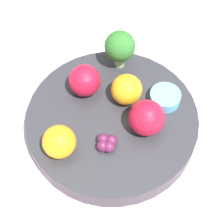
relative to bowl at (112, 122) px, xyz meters
name	(u,v)px	position (x,y,z in m)	size (l,w,h in m)	color
ground_plane	(112,134)	(0.00, 0.00, -0.04)	(6.00, 6.00, 0.00)	gray
table_surface	(112,131)	(0.00, 0.00, -0.03)	(1.20, 1.20, 0.02)	silver
bowl	(112,122)	(0.00, 0.00, 0.00)	(0.26, 0.26, 0.03)	#2D2D33
broccoli	(120,47)	(0.08, -0.06, 0.06)	(0.05, 0.05, 0.07)	#99C17A
apple_red	(147,118)	(-0.04, -0.03, 0.04)	(0.05, 0.05, 0.05)	#B7142D
apple_green	(85,80)	(0.06, 0.01, 0.04)	(0.05, 0.05, 0.05)	#B7142D
orange_front	(127,89)	(0.02, -0.03, 0.04)	(0.05, 0.05, 0.05)	orange
orange_back	(59,142)	(-0.02, 0.09, 0.04)	(0.05, 0.05, 0.05)	orange
grape_cluster	(107,143)	(-0.04, 0.03, 0.03)	(0.03, 0.03, 0.02)	#5B1E42
small_cup	(165,98)	(-0.01, -0.08, 0.03)	(0.05, 0.05, 0.02)	#66B2DB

